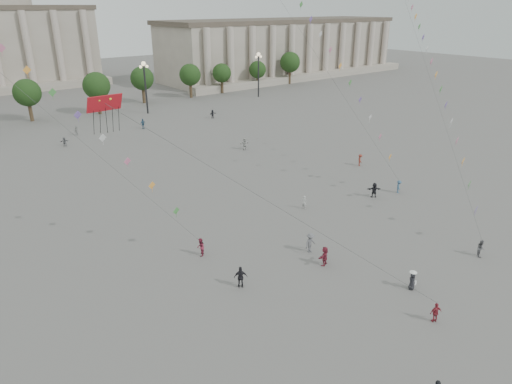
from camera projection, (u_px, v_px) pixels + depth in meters
ground at (367, 288)px, 37.08m from camera, size 360.00×360.00×0.00m
hall_east at (285, 48)px, 144.96m from camera, size 84.00×26.22×17.20m
tree_row at (59, 90)px, 91.42m from camera, size 137.12×5.12×8.00m
lamp_post_mid_east at (145, 78)px, 93.53m from camera, size 2.00×0.90×10.65m
lamp_post_far_east at (258, 66)px, 110.81m from camera, size 2.00×0.90×10.65m
person_crowd_0 at (143, 124)px, 84.06m from camera, size 1.18×0.72×1.88m
person_crowd_3 at (374, 190)px, 54.15m from camera, size 1.67×1.42×1.81m
person_crowd_4 at (76, 131)px, 79.90m from camera, size 1.35×1.41×1.60m
person_crowd_6 at (310, 243)px, 42.03m from camera, size 1.33×0.86×1.94m
person_crowd_7 at (245, 144)px, 72.01m from camera, size 1.77×0.76×1.85m
person_crowd_8 at (360, 160)px, 64.79m from camera, size 1.14×1.25×1.69m
person_crowd_9 at (213, 114)px, 91.84m from camera, size 1.67×0.79×1.72m
person_crowd_12 at (65, 142)px, 73.78m from camera, size 1.45×0.66×1.50m
person_crowd_13 at (304, 202)px, 51.14m from camera, size 0.55×0.67×1.56m
tourist_0 at (436, 312)px, 32.82m from camera, size 1.00×0.71×1.57m
tourist_1 at (241, 277)px, 36.81m from camera, size 1.17×0.98×1.87m
tourist_2 at (325, 256)px, 39.99m from camera, size 1.73×1.05×1.78m
kite_flyer_0 at (201, 247)px, 41.46m from camera, size 1.04×1.07×1.74m
kite_flyer_1 at (399, 187)px, 55.45m from camera, size 1.13×1.15×1.59m
kite_flyer_2 at (481, 248)px, 41.46m from camera, size 0.99×0.96×1.61m
hat_person at (412, 280)px, 36.60m from camera, size 0.87×0.81×1.69m
dragon_kite at (112, 117)px, 28.01m from camera, size 9.60×7.48×26.32m
kite_train_east at (417, 26)px, 62.19m from camera, size 37.22×41.48×65.19m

